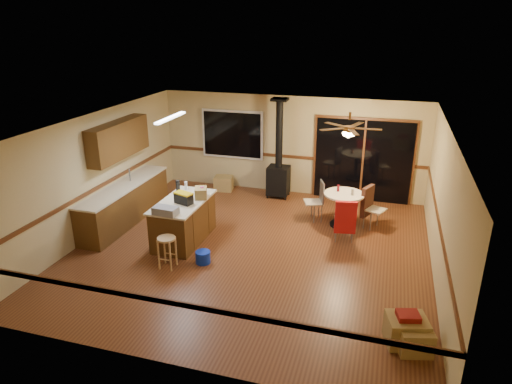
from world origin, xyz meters
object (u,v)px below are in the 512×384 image
at_px(box_corner_a, 406,331).
at_px(box_under_window, 224,183).
at_px(dining_table, 344,204).
at_px(toolbox_black, 184,199).
at_px(chair_right, 368,202).
at_px(toolbox_grey, 166,211).
at_px(blue_bucket, 203,257).
at_px(chair_left, 318,196).
at_px(bar_stool, 167,252).
at_px(kitchen_island, 184,221).
at_px(chair_near, 345,217).
at_px(box_corner_b, 415,340).
at_px(wood_stove, 279,170).

bearing_deg(box_corner_a, box_under_window, 132.23).
bearing_deg(dining_table, toolbox_black, -149.22).
bearing_deg(chair_right, toolbox_grey, -145.34).
xyz_separation_m(blue_bucket, box_under_window, (-1.01, 3.89, 0.08)).
distance_m(toolbox_grey, chair_left, 3.64).
bearing_deg(bar_stool, blue_bucket, 30.79).
bearing_deg(chair_right, kitchen_island, -153.51).
distance_m(chair_near, chair_right, 1.08).
xyz_separation_m(blue_bucket, chair_right, (2.92, 2.62, 0.48)).
xyz_separation_m(chair_near, chair_right, (0.40, 1.00, 0.00)).
xyz_separation_m(kitchen_island, box_corner_a, (4.48, -2.12, -0.24)).
bearing_deg(box_corner_b, blue_bucket, 158.99).
bearing_deg(blue_bucket, bar_stool, -149.21).
height_order(toolbox_grey, box_corner_b, toolbox_grey).
height_order(chair_near, chair_right, same).
distance_m(toolbox_black, chair_right, 4.10).
xyz_separation_m(toolbox_grey, box_corner_a, (4.50, -1.40, -0.76)).
xyz_separation_m(chair_near, box_corner_a, (1.21, -2.95, -0.38)).
bearing_deg(box_corner_a, chair_left, 116.09).
xyz_separation_m(dining_table, box_corner_a, (1.34, -3.83, -0.32)).
distance_m(kitchen_island, wood_stove, 3.33).
height_order(kitchen_island, bar_stool, kitchen_island).
xyz_separation_m(chair_left, box_under_window, (-2.80, 1.26, -0.39)).
height_order(kitchen_island, box_under_window, kitchen_island).
relative_size(toolbox_black, box_corner_a, 0.66).
height_order(box_under_window, box_corner_b, box_under_window).
distance_m(toolbox_grey, chair_right, 4.50).
bearing_deg(toolbox_black, box_corner_b, -25.54).
distance_m(toolbox_black, box_corner_b, 5.07).
height_order(kitchen_island, blue_bucket, kitchen_island).
relative_size(chair_left, chair_near, 0.74).
bearing_deg(box_corner_b, box_under_window, 132.14).
bearing_deg(toolbox_black, blue_bucket, -45.47).
xyz_separation_m(dining_table, box_under_window, (-3.40, 1.39, -0.34)).
height_order(wood_stove, box_corner_a, wood_stove).
xyz_separation_m(kitchen_island, chair_left, (2.54, 1.84, 0.14)).
height_order(kitchen_island, chair_right, chair_right).
bearing_deg(bar_stool, chair_near, 32.37).
height_order(wood_stove, chair_right, wood_stove).
xyz_separation_m(chair_near, box_corner_b, (1.33, -3.10, -0.41)).
distance_m(toolbox_grey, blue_bucket, 1.15).
height_order(chair_right, box_corner_a, chair_right).
xyz_separation_m(bar_stool, chair_right, (3.49, 2.96, 0.29)).
xyz_separation_m(bar_stool, chair_near, (3.09, 1.96, 0.29)).
bearing_deg(chair_near, dining_table, 98.55).
bearing_deg(kitchen_island, chair_near, 14.18).
bearing_deg(toolbox_black, box_under_window, 96.12).
relative_size(bar_stool, chair_near, 0.89).
relative_size(wood_stove, dining_table, 2.79).
bearing_deg(box_corner_b, bar_stool, 165.58).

